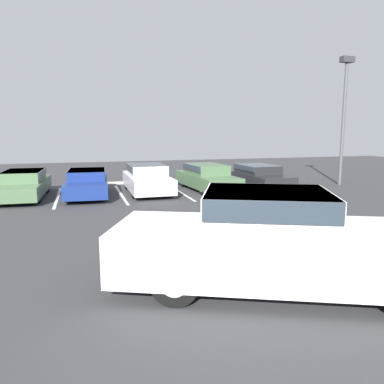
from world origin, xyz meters
TOP-DOWN VIEW (x-y plane):
  - ground_plane at (0.00, 0.00)m, footprint 60.00×60.00m
  - stall_stripe_b at (-3.52, 11.23)m, footprint 0.12×5.50m
  - stall_stripe_c at (-0.78, 11.23)m, footprint 0.12×5.50m
  - stall_stripe_d at (1.96, 11.23)m, footprint 0.12×5.50m
  - stall_stripe_e at (4.70, 11.23)m, footprint 0.12×5.50m
  - stall_stripe_f at (7.44, 11.23)m, footprint 0.12×5.50m
  - pickup_truck at (0.95, -0.16)m, footprint 6.43×4.35m
  - parked_sedan_a at (-4.87, 11.41)m, footprint 1.91×4.72m
  - parked_sedan_b at (-2.24, 11.16)m, footprint 2.00×4.60m
  - parked_sedan_c at (0.46, 11.31)m, footprint 1.81×4.54m
  - parked_sedan_d at (3.41, 11.35)m, footprint 2.07×4.71m
  - parked_sedan_e at (6.21, 11.40)m, footprint 1.94×4.54m
  - light_post at (10.84, 10.94)m, footprint 0.70×0.36m
  - wheel_stop_curb at (-0.61, 14.52)m, footprint 1.73×0.20m

SIDE VIEW (x-z plane):
  - ground_plane at x=0.00m, z-range 0.00..0.00m
  - stall_stripe_b at x=-3.52m, z-range 0.00..0.01m
  - stall_stripe_c at x=-0.78m, z-range 0.00..0.01m
  - stall_stripe_d at x=1.96m, z-range 0.00..0.01m
  - stall_stripe_e at x=4.70m, z-range 0.00..0.01m
  - stall_stripe_f at x=7.44m, z-range 0.00..0.01m
  - wheel_stop_curb at x=-0.61m, z-range 0.00..0.14m
  - parked_sedan_e at x=6.21m, z-range 0.04..1.19m
  - parked_sedan_b at x=-2.24m, z-range 0.05..1.21m
  - parked_sedan_a at x=-4.87m, z-range 0.04..1.22m
  - parked_sedan_d at x=3.41m, z-range 0.04..1.28m
  - parked_sedan_c at x=0.46m, z-range 0.04..1.35m
  - pickup_truck at x=0.95m, z-range -0.01..1.80m
  - light_post at x=10.84m, z-range 0.81..7.43m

